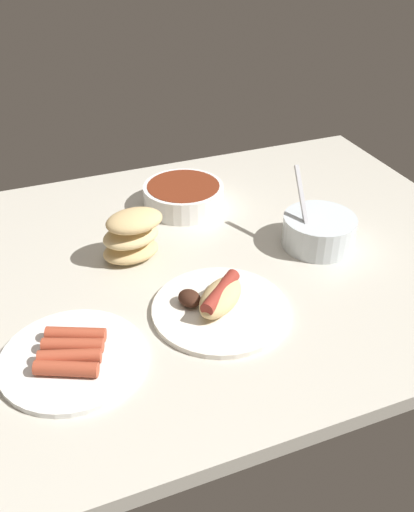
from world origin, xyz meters
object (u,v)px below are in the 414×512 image
object	(u,v)px
bowl_coleslaw	(319,230)
bread_stack	(132,236)
plate_sausages	(72,356)
bowl_chili	(184,195)
plate_hotdog_assembled	(219,304)

from	to	relation	value
bowl_coleslaw	bread_stack	world-z (taller)	bowl_coleslaw
plate_sausages	bowl_chili	size ratio (longest dim) A/B	1.26
bowl_coleslaw	bowl_chili	size ratio (longest dim) A/B	0.84
plate_sausages	bowl_chili	distance (cm)	52.55
bread_stack	bowl_chili	bearing A→B (deg)	-134.90
bread_stack	plate_hotdog_assembled	world-z (taller)	bread_stack
bread_stack	bowl_chili	xyz separation A→B (cm)	(-16.52, -16.58, -2.46)
bowl_coleslaw	plate_hotdog_assembled	xyz separation A→B (cm)	(27.35, 12.50, -1.93)
bowl_coleslaw	bread_stack	xyz separation A→B (cm)	(36.85, -8.89, 1.81)
bowl_coleslaw	bread_stack	bearing A→B (deg)	-13.56
plate_hotdog_assembled	bowl_chili	bearing A→B (deg)	-100.47
bowl_coleslaw	plate_hotdog_assembled	distance (cm)	30.13
bowl_coleslaw	plate_hotdog_assembled	size ratio (longest dim) A/B	0.64
bowl_chili	plate_hotdog_assembled	bearing A→B (deg)	79.53
bowl_coleslaw	bowl_chili	distance (cm)	32.60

